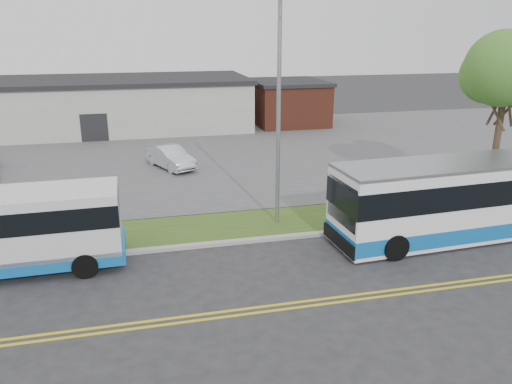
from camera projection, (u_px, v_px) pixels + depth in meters
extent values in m
plane|color=#28282B|center=(221.00, 257.00, 19.12)|extent=(140.00, 140.00, 0.00)
cube|color=gold|center=(242.00, 309.00, 15.56)|extent=(70.00, 0.12, 0.01)
cube|color=gold|center=(244.00, 314.00, 15.28)|extent=(70.00, 0.12, 0.01)
cube|color=#9E9B93|center=(217.00, 244.00, 20.11)|extent=(80.00, 0.30, 0.15)
cube|color=#2D4D19|center=(210.00, 228.00, 21.78)|extent=(80.00, 3.30, 0.10)
cube|color=#4C4C4F|center=(181.00, 153.00, 34.80)|extent=(80.00, 25.00, 0.10)
cube|color=#9E9E99|center=(97.00, 107.00, 42.10)|extent=(25.00, 10.00, 4.00)
cube|color=black|center=(95.00, 80.00, 41.42)|extent=(25.40, 10.40, 0.35)
cube|color=black|center=(94.00, 128.00, 37.82)|extent=(2.00, 0.15, 2.20)
cube|color=brown|center=(288.00, 104.00, 44.88)|extent=(6.00, 7.00, 3.60)
cube|color=black|center=(288.00, 82.00, 44.26)|extent=(6.30, 7.30, 0.30)
cylinder|color=#3E2821|center=(495.00, 155.00, 24.19)|extent=(0.32, 0.32, 4.76)
ellipsoid|color=#416724|center=(507.00, 76.00, 23.02)|extent=(5.20, 5.20, 4.42)
cylinder|color=gray|center=(279.00, 116.00, 20.84)|extent=(0.18, 0.18, 9.50)
cube|color=#0F5BA7|center=(21.00, 255.00, 17.91)|extent=(7.31, 2.60, 0.53)
cube|color=silver|center=(52.00, 220.00, 17.81)|extent=(4.75, 2.55, 2.24)
cube|color=black|center=(50.00, 211.00, 17.69)|extent=(4.77, 2.59, 0.80)
cylinder|color=black|center=(85.00, 266.00, 17.43)|extent=(0.90, 0.32, 0.90)
cylinder|color=black|center=(89.00, 240.00, 19.55)|extent=(0.90, 0.32, 0.90)
cube|color=white|center=(470.00, 198.00, 20.66)|extent=(11.81, 3.29, 3.08)
cube|color=#0F5BA7|center=(466.00, 222.00, 20.99)|extent=(11.84, 3.31, 0.64)
cube|color=black|center=(471.00, 185.00, 20.47)|extent=(11.86, 3.34, 1.01)
cube|color=black|center=(343.00, 203.00, 18.97)|extent=(0.24, 2.45, 1.70)
cube|color=black|center=(339.00, 240.00, 19.44)|extent=(0.27, 2.66, 0.53)
cube|color=gray|center=(475.00, 162.00, 20.17)|extent=(11.81, 3.29, 0.13)
cylinder|color=black|center=(395.00, 247.00, 18.75)|extent=(1.04, 0.40, 1.02)
cylinder|color=black|center=(363.00, 223.00, 21.03)|extent=(1.04, 0.40, 1.02)
cylinder|color=black|center=(498.00, 207.00, 22.90)|extent=(1.04, 0.40, 1.02)
imported|color=silver|center=(171.00, 157.00, 30.67)|extent=(3.03, 4.34, 1.36)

